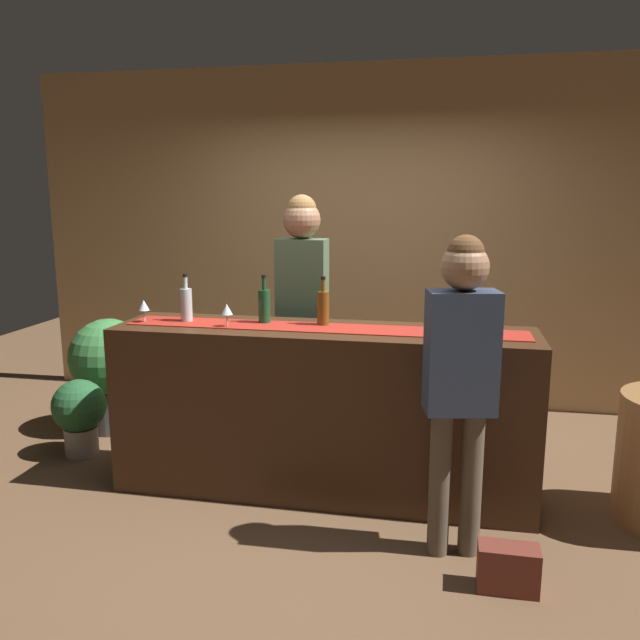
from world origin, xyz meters
name	(u,v)px	position (x,y,z in m)	size (l,w,h in m)	color
ground_plane	(322,489)	(0.00, 0.00, 0.00)	(10.00, 10.00, 0.00)	brown
back_wall	(365,238)	(0.00, 1.90, 1.45)	(6.00, 0.12, 2.90)	tan
bar_counter	(322,411)	(0.00, 0.00, 0.52)	(2.54, 0.60, 1.04)	#3D2314
counter_runner_cloth	(323,328)	(0.00, 0.00, 1.04)	(2.41, 0.28, 0.01)	maroon
wine_bottle_amber	(323,307)	(-0.01, 0.08, 1.15)	(0.07, 0.07, 0.30)	brown
wine_bottle_clear	(186,304)	(-0.88, 0.03, 1.15)	(0.07, 0.07, 0.30)	#B2C6C1
wine_bottle_green	(264,305)	(-0.38, 0.08, 1.15)	(0.07, 0.07, 0.30)	#194723
wine_glass_near_customer	(144,306)	(-1.12, -0.06, 1.14)	(0.07, 0.07, 0.14)	silver
wine_glass_mid_counter	(227,310)	(-0.57, -0.09, 1.14)	(0.07, 0.07, 0.14)	silver
bartender	(302,294)	(-0.26, 0.58, 1.15)	(0.34, 0.26, 1.82)	#26262B
customer_sipping	(461,365)	(0.80, -0.57, 1.01)	(0.37, 0.27, 1.64)	brown
potted_plant_tall	(109,366)	(-1.83, 0.70, 0.51)	(0.60, 0.60, 0.88)	#4C4C51
potted_plant_small	(79,412)	(-1.79, 0.20, 0.32)	(0.37, 0.37, 0.55)	#9E9389
handbag	(508,568)	(1.05, -0.85, 0.11)	(0.28, 0.14, 0.22)	brown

